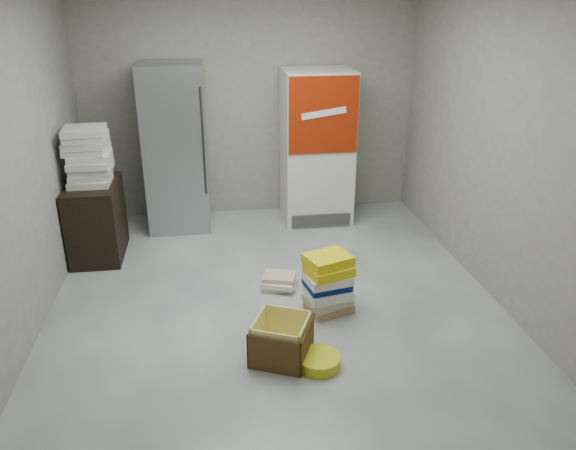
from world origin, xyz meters
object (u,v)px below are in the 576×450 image
(phonebook_stack_main, at_px, (328,284))
(coke_cooler, at_px, (317,147))
(steel_fridge, at_px, (176,148))
(cardboard_box, at_px, (281,342))
(wood_shelf, at_px, (97,220))

(phonebook_stack_main, bearing_deg, coke_cooler, 66.60)
(steel_fridge, distance_m, cardboard_box, 3.05)
(steel_fridge, bearing_deg, phonebook_stack_main, -58.77)
(coke_cooler, relative_size, phonebook_stack_main, 3.30)
(coke_cooler, distance_m, phonebook_stack_main, 2.31)
(steel_fridge, xyz_separation_m, coke_cooler, (1.65, -0.01, -0.05))
(steel_fridge, height_order, wood_shelf, steel_fridge)
(wood_shelf, bearing_deg, cardboard_box, -51.27)
(steel_fridge, relative_size, cardboard_box, 3.46)
(coke_cooler, height_order, phonebook_stack_main, coke_cooler)
(coke_cooler, bearing_deg, steel_fridge, 179.82)
(steel_fridge, distance_m, phonebook_stack_main, 2.67)
(wood_shelf, relative_size, cardboard_box, 1.46)
(steel_fridge, xyz_separation_m, cardboard_box, (0.85, -2.82, -0.81))
(coke_cooler, xyz_separation_m, cardboard_box, (-0.80, -2.81, -0.77))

